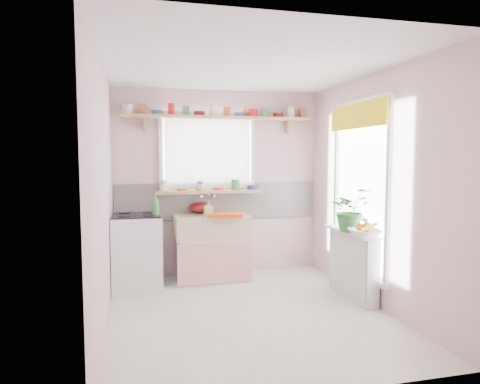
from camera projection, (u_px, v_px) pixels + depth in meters
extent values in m
plane|color=silver|center=(247.00, 312.00, 4.42)|extent=(3.20, 3.20, 0.00)
plane|color=white|center=(248.00, 66.00, 4.21)|extent=(3.20, 3.20, 0.00)
plane|color=beige|center=(218.00, 183.00, 5.87)|extent=(2.80, 0.00, 2.80)
plane|color=beige|center=(309.00, 212.00, 2.77)|extent=(2.80, 0.00, 2.80)
plane|color=beige|center=(103.00, 195.00, 3.99)|extent=(0.00, 3.20, 3.20)
plane|color=beige|center=(372.00, 190.00, 4.65)|extent=(0.00, 3.20, 3.20)
cube|color=white|center=(219.00, 201.00, 5.87)|extent=(2.74, 0.03, 0.50)
cube|color=#C98291|center=(219.00, 215.00, 5.89)|extent=(2.74, 0.02, 0.12)
cube|color=white|center=(207.00, 153.00, 5.80)|extent=(1.20, 0.01, 1.00)
cube|color=white|center=(208.00, 153.00, 5.73)|extent=(1.15, 0.02, 0.95)
cube|color=white|center=(362.00, 188.00, 4.84)|extent=(0.01, 1.10, 1.90)
cube|color=yellow|center=(357.00, 116.00, 4.75)|extent=(0.03, 1.20, 0.28)
cube|color=white|center=(212.00, 258.00, 5.62)|extent=(0.85, 0.55, 0.55)
cube|color=#D1453D|center=(215.00, 263.00, 5.35)|extent=(0.95, 0.02, 0.53)
cube|color=beige|center=(211.00, 226.00, 5.59)|extent=(0.95, 0.55, 0.30)
cylinder|color=silver|center=(208.00, 194.00, 5.80)|extent=(0.03, 0.22, 0.03)
cube|color=white|center=(137.00, 253.00, 5.15)|extent=(0.58, 0.58, 0.90)
cube|color=black|center=(136.00, 215.00, 5.11)|extent=(0.56, 0.56, 0.02)
cylinder|color=black|center=(124.00, 216.00, 4.94)|extent=(0.14, 0.14, 0.01)
cylinder|color=black|center=(149.00, 215.00, 5.00)|extent=(0.14, 0.14, 0.01)
cylinder|color=black|center=(125.00, 213.00, 5.21)|extent=(0.14, 0.14, 0.01)
cylinder|color=black|center=(148.00, 212.00, 5.27)|extent=(0.14, 0.14, 0.01)
cube|color=white|center=(353.00, 265.00, 4.89)|extent=(0.15, 0.90, 0.75)
cube|color=white|center=(351.00, 231.00, 4.85)|extent=(0.22, 0.95, 0.03)
cube|color=tan|center=(209.00, 191.00, 5.73)|extent=(1.40, 0.22, 0.04)
cube|color=tan|center=(220.00, 118.00, 5.67)|extent=(2.52, 0.24, 0.04)
cylinder|color=silver|center=(128.00, 109.00, 5.39)|extent=(0.11, 0.11, 0.12)
cylinder|color=#A55133|center=(143.00, 110.00, 5.43)|extent=(0.11, 0.11, 0.12)
cylinder|color=#3359A5|center=(157.00, 113.00, 5.48)|extent=(0.11, 0.11, 0.06)
cylinder|color=red|center=(171.00, 111.00, 5.52)|extent=(0.11, 0.11, 0.12)
cylinder|color=#3F7F4C|center=(185.00, 111.00, 5.56)|extent=(0.11, 0.11, 0.12)
cylinder|color=#590F14|center=(199.00, 114.00, 5.60)|extent=(0.11, 0.11, 0.06)
cylinder|color=silver|center=(213.00, 112.00, 5.64)|extent=(0.11, 0.11, 0.12)
cylinder|color=#A55133|center=(226.00, 112.00, 5.68)|extent=(0.11, 0.11, 0.12)
cylinder|color=#3359A5|center=(240.00, 114.00, 5.73)|extent=(0.11, 0.11, 0.06)
cylinder|color=red|center=(253.00, 113.00, 5.77)|extent=(0.11, 0.11, 0.12)
cylinder|color=#3F7F4C|center=(266.00, 113.00, 5.81)|extent=(0.11, 0.11, 0.12)
cylinder|color=#590F14|center=(278.00, 115.00, 5.86)|extent=(0.11, 0.11, 0.06)
cylinder|color=silver|center=(291.00, 113.00, 5.90)|extent=(0.11, 0.11, 0.12)
cylinder|color=#A55133|center=(303.00, 114.00, 5.94)|extent=(0.11, 0.11, 0.12)
cylinder|color=silver|center=(162.00, 186.00, 5.57)|extent=(0.11, 0.11, 0.12)
cylinder|color=#A55133|center=(181.00, 186.00, 5.63)|extent=(0.11, 0.11, 0.12)
cylinder|color=#3359A5|center=(200.00, 188.00, 5.69)|extent=(0.11, 0.11, 0.06)
cylinder|color=red|center=(218.00, 185.00, 5.75)|extent=(0.11, 0.11, 0.12)
cylinder|color=#3F7F4C|center=(236.00, 185.00, 5.81)|extent=(0.11, 0.11, 0.12)
cylinder|color=#590F14|center=(254.00, 187.00, 5.87)|extent=(0.11, 0.11, 0.06)
cube|color=#F74815|center=(226.00, 215.00, 5.42)|extent=(0.47, 0.38, 0.04)
ellipsoid|color=#59100F|center=(201.00, 208.00, 5.74)|extent=(0.41, 0.41, 0.15)
imported|color=#2C6F31|center=(350.00, 210.00, 4.74)|extent=(0.54, 0.50, 0.49)
imported|color=silver|center=(365.00, 233.00, 4.44)|extent=(0.33, 0.33, 0.08)
imported|color=#2E5E25|center=(365.00, 226.00, 4.44)|extent=(0.14, 0.12, 0.22)
imported|color=#D1C15D|center=(208.00, 209.00, 5.36)|extent=(0.10, 0.10, 0.21)
imported|color=silver|center=(200.00, 187.00, 5.63)|extent=(0.14, 0.14, 0.09)
imported|color=#3249A4|center=(253.00, 187.00, 5.80)|extent=(0.19, 0.19, 0.06)
imported|color=#B04736|center=(245.00, 112.00, 5.81)|extent=(0.16, 0.16, 0.14)
imported|color=#408043|center=(155.00, 205.00, 5.04)|extent=(0.11, 0.11, 0.25)
sphere|color=orange|center=(365.00, 227.00, 4.44)|extent=(0.08, 0.08, 0.08)
sphere|color=orange|center=(369.00, 227.00, 4.48)|extent=(0.08, 0.08, 0.08)
sphere|color=orange|center=(360.00, 227.00, 4.45)|extent=(0.08, 0.08, 0.08)
cylinder|color=#FFF437|center=(369.00, 227.00, 4.39)|extent=(0.18, 0.04, 0.10)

